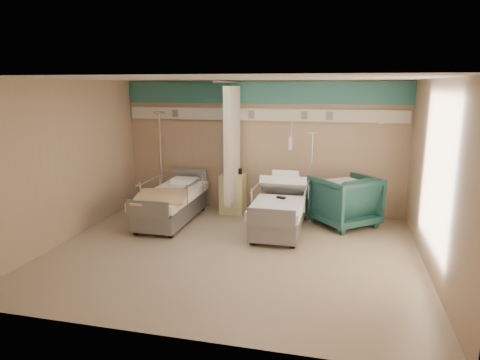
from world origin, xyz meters
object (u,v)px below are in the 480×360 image
object	(u,v)px
iv_stand_left	(162,188)
bedside_cabinet	(233,194)
visitor_armchair	(344,201)
bed_right	(280,214)
bed_left	(171,207)
iv_stand_right	(310,202)

from	to	relation	value
iv_stand_left	bedside_cabinet	bearing A→B (deg)	-2.74
bedside_cabinet	visitor_armchair	distance (m)	2.35
visitor_armchair	iv_stand_left	bearing A→B (deg)	-46.16
iv_stand_left	bed_right	bearing A→B (deg)	-19.15
bed_left	visitor_armchair	xyz separation A→B (m)	(3.38, 0.60, 0.18)
bed_right	visitor_armchair	xyz separation A→B (m)	(1.18, 0.60, 0.18)
iv_stand_left	bed_left	bearing A→B (deg)	-57.58
bed_left	bedside_cabinet	xyz separation A→B (m)	(1.05, 0.90, 0.11)
visitor_armchair	iv_stand_right	world-z (taller)	iv_stand_right
bed_right	bed_left	size ratio (longest dim) A/B	1.00
bed_right	bed_left	distance (m)	2.20
bedside_cabinet	iv_stand_left	size ratio (longest dim) A/B	0.40
bed_left	visitor_armchair	world-z (taller)	visitor_armchair
bed_left	iv_stand_right	world-z (taller)	iv_stand_right
bed_left	iv_stand_right	distance (m)	2.82
bed_right	bed_left	world-z (taller)	same
bed_left	iv_stand_right	bearing A→B (deg)	16.55
iv_stand_right	bed_left	bearing A→B (deg)	-163.45
bed_left	iv_stand_left	bearing A→B (deg)	122.42
bedside_cabinet	iv_stand_right	size ratio (longest dim) A/B	0.47
bed_right	visitor_armchair	bearing A→B (deg)	27.05
iv_stand_right	bed_right	bearing A→B (deg)	-121.93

